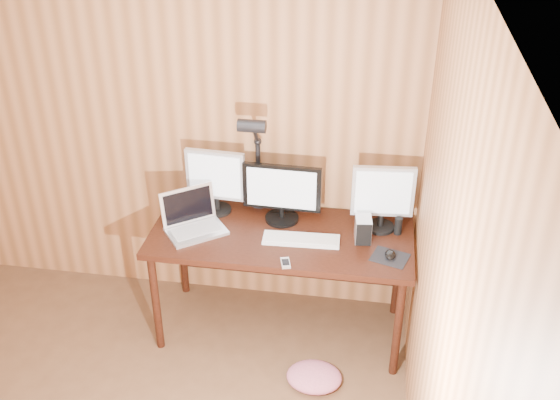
% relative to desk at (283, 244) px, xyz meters
% --- Properties ---
extents(desk, '(1.60, 0.70, 0.75)m').
position_rel_desk_xyz_m(desk, '(0.00, 0.00, 0.00)').
color(desk, black).
rests_on(desk, floor).
extents(monitor_center, '(0.49, 0.21, 0.38)m').
position_rel_desk_xyz_m(monitor_center, '(-0.02, 0.09, 0.32)').
color(monitor_center, black).
rests_on(monitor_center, desk).
extents(monitor_left, '(0.38, 0.18, 0.43)m').
position_rel_desk_xyz_m(monitor_left, '(-0.45, 0.13, 0.35)').
color(monitor_left, black).
rests_on(monitor_left, desk).
extents(monitor_right, '(0.38, 0.18, 0.43)m').
position_rel_desk_xyz_m(monitor_right, '(0.59, 0.09, 0.35)').
color(monitor_right, black).
rests_on(monitor_right, desk).
extents(laptop, '(0.43, 0.42, 0.25)m').
position_rel_desk_xyz_m(laptop, '(-0.55, -0.10, 0.18)').
color(laptop, silver).
rests_on(laptop, desk).
extents(keyboard, '(0.47, 0.16, 0.02)m').
position_rel_desk_xyz_m(keyboard, '(0.13, -0.13, 0.13)').
color(keyboard, white).
rests_on(keyboard, desk).
extents(mousepad, '(0.24, 0.22, 0.00)m').
position_rel_desk_xyz_m(mousepad, '(0.66, -0.22, 0.12)').
color(mousepad, black).
rests_on(mousepad, desk).
extents(mouse, '(0.10, 0.12, 0.04)m').
position_rel_desk_xyz_m(mouse, '(0.66, -0.22, 0.14)').
color(mouse, black).
rests_on(mouse, mousepad).
extents(hard_drive, '(0.11, 0.15, 0.15)m').
position_rel_desk_xyz_m(hard_drive, '(0.49, -0.06, 0.20)').
color(hard_drive, silver).
rests_on(hard_drive, desk).
extents(phone, '(0.07, 0.11, 0.01)m').
position_rel_desk_xyz_m(phone, '(0.07, -0.37, 0.13)').
color(phone, silver).
rests_on(phone, desk).
extents(speaker, '(0.05, 0.05, 0.11)m').
position_rel_desk_xyz_m(speaker, '(0.70, 0.04, 0.18)').
color(speaker, black).
rests_on(speaker, desk).
extents(desk_lamp, '(0.17, 0.24, 0.72)m').
position_rel_desk_xyz_m(desk_lamp, '(-0.20, 0.15, 0.57)').
color(desk_lamp, black).
rests_on(desk_lamp, desk).
extents(fabric_pile, '(0.39, 0.34, 0.11)m').
position_rel_desk_xyz_m(fabric_pile, '(0.27, -0.53, -0.58)').
color(fabric_pile, '#C45F76').
rests_on(fabric_pile, floor).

